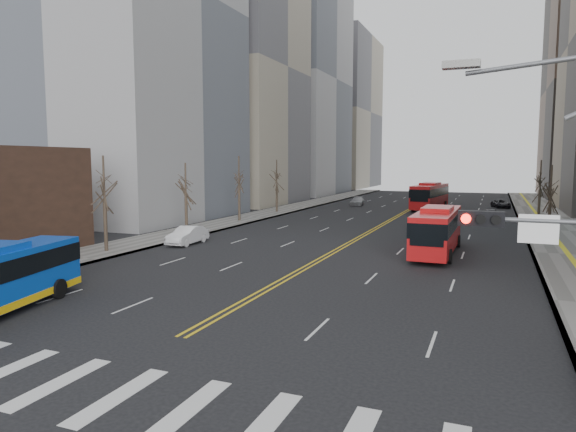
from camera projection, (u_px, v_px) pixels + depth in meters
The scene contains 13 objects.
ground at pixel (88, 389), 15.64m from camera, with size 220.00×220.00×0.00m, color black.
sidewalk_right at pixel (560, 231), 50.63m from camera, with size 7.00×130.00×0.15m, color slate.
sidewalk_left at pixel (251, 217), 63.27m from camera, with size 5.00×130.00×0.15m, color slate.
crosswalk at pixel (88, 389), 15.64m from camera, with size 26.70×4.00×0.01m.
centerline at pixel (399, 215), 66.36m from camera, with size 0.55×100.00×0.01m.
office_towers at pixel (420, 47), 76.24m from camera, with size 83.00×134.00×58.00m.
street_trees at pixel (289, 183), 49.66m from camera, with size 35.20×47.20×7.60m.
red_bus_near at pixel (437, 228), 38.48m from camera, with size 2.96×11.27×3.56m.
red_bus_far at pixel (430, 195), 74.34m from camera, with size 4.23×12.57×3.88m.
car_white at pixel (187, 235), 43.05m from camera, with size 1.60×4.59×1.51m, color silver.
car_dark_mid at pixel (491, 215), 59.88m from camera, with size 1.67×4.15×1.41m, color black.
car_silver at pixel (357, 201), 81.44m from camera, with size 1.86×4.58×1.33m, color #97979C.
car_dark_far at pixel (501, 204), 77.13m from camera, with size 1.99×4.32×1.20m, color black.
Camera 1 is at (11.28, -11.61, 6.92)m, focal length 32.00 mm.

